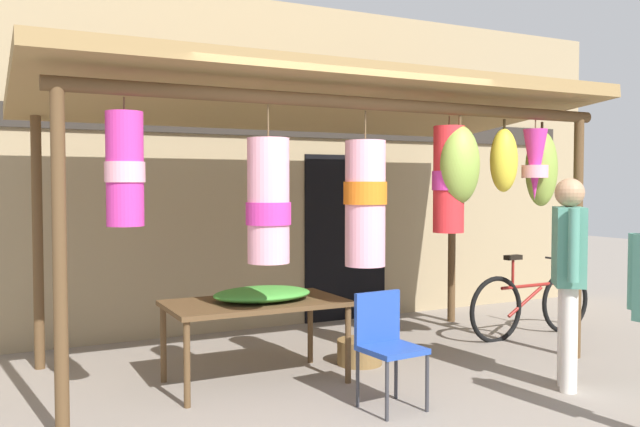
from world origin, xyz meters
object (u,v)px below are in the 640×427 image
Objects in this scene: vendor_in_orange at (569,265)px; display_table at (255,308)px; folding_chair at (386,339)px; parked_bicycle at (532,304)px; flower_heap_on_table at (265,294)px; wicker_basket_by_table at (360,352)px.

display_table is at bearing 149.32° from vendor_in_orange.
vendor_in_orange is at bearing -11.13° from folding_chair.
parked_bicycle reaches higher than display_table.
folding_chair is at bearing -59.20° from flower_heap_on_table.
flower_heap_on_table is at bearing 120.80° from folding_chair.
parked_bicycle is (3.30, 0.26, -0.27)m from display_table.
flower_heap_on_table is at bearing 149.04° from vendor_in_orange.
parked_bicycle is (2.66, 1.24, -0.16)m from folding_chair.
flower_heap_on_table is 2.46m from vendor_in_orange.
flower_heap_on_table is at bearing -172.28° from wicker_basket_by_table.
wicker_basket_by_table is (0.99, 0.13, -0.63)m from flower_heap_on_table.
wicker_basket_by_table is 0.24× the size of vendor_in_orange.
flower_heap_on_table reaches higher than wicker_basket_by_table.
wicker_basket_by_table is (1.06, 0.11, -0.51)m from display_table.
wicker_basket_by_table is at bearing 5.69° from display_table.
display_table is at bearing -174.31° from wicker_basket_by_table.
display_table reaches higher than wicker_basket_by_table.
wicker_basket_by_table is 0.23× the size of parked_bicycle.
vendor_in_orange is (1.53, -0.30, 0.50)m from folding_chair.
wicker_basket_by_table is (0.41, 1.09, -0.39)m from folding_chair.
parked_bicycle is at bearing 3.84° from wicker_basket_by_table.
vendor_in_orange is (-1.13, -1.54, 0.65)m from parked_bicycle.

